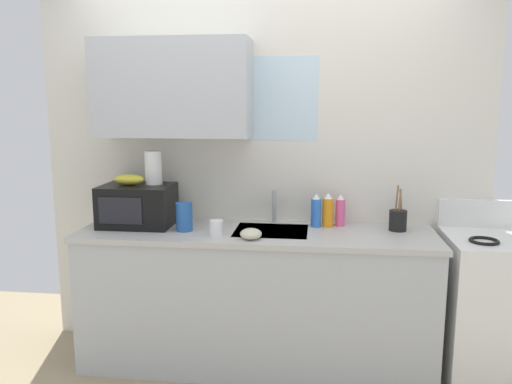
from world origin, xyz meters
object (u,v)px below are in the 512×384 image
object	(u,v)px
microwave	(137,205)
cereal_canister	(184,217)
dish_soap_bottle_orange	(328,211)
small_bowl	(251,234)
stove_range	(493,308)
dish_soap_bottle_blue	(316,211)
mug_white	(217,228)
dish_soap_bottle_pink	(340,211)
utensil_crock	(398,220)
banana_bunch	(129,180)
paper_towel_roll	(153,168)

from	to	relation	value
microwave	cereal_canister	distance (m)	0.36
dish_soap_bottle_orange	small_bowl	world-z (taller)	dish_soap_bottle_orange
stove_range	dish_soap_bottle_blue	size ratio (longest dim) A/B	4.92
mug_white	small_bowl	xyz separation A→B (m)	(0.22, -0.06, -0.02)
dish_soap_bottle_orange	dish_soap_bottle_blue	bearing A→B (deg)	-169.87
dish_soap_bottle_blue	dish_soap_bottle_pink	distance (m)	0.16
cereal_canister	mug_white	bearing A→B (deg)	-21.85
dish_soap_bottle_blue	utensil_crock	world-z (taller)	utensil_crock
cereal_canister	mug_white	xyz separation A→B (m)	(0.22, -0.09, -0.04)
banana_bunch	stove_range	bearing A→B (deg)	-1.15
paper_towel_roll	stove_range	bearing A→B (deg)	-2.56
mug_white	utensil_crock	size ratio (longest dim) A/B	0.33
cereal_canister	stove_range	bearing A→B (deg)	1.60
dish_soap_bottle_blue	cereal_canister	size ratio (longest dim) A/B	1.21
dish_soap_bottle_pink	cereal_canister	world-z (taller)	dish_soap_bottle_pink
dish_soap_bottle_orange	dish_soap_bottle_pink	xyz separation A→B (m)	(0.08, 0.03, -0.01)
utensil_crock	dish_soap_bottle_blue	bearing A→B (deg)	175.71
stove_range	dish_soap_bottle_orange	bearing A→B (deg)	170.59
microwave	stove_range	bearing A→B (deg)	-1.14
microwave	small_bowl	distance (m)	0.83
mug_white	paper_towel_roll	bearing A→B (deg)	152.67
microwave	mug_white	distance (m)	0.60
banana_bunch	paper_towel_roll	bearing A→B (deg)	18.43
utensil_crock	stove_range	bearing A→B (deg)	-11.34
paper_towel_roll	cereal_canister	xyz separation A→B (m)	(0.24, -0.15, -0.29)
cereal_canister	utensil_crock	bearing A→B (deg)	7.22
stove_range	microwave	bearing A→B (deg)	178.86
dish_soap_bottle_blue	small_bowl	xyz separation A→B (m)	(-0.38, -0.36, -0.07)
dish_soap_bottle_pink	dish_soap_bottle_orange	bearing A→B (deg)	-159.75
paper_towel_roll	dish_soap_bottle_orange	size ratio (longest dim) A/B	0.99
banana_bunch	utensil_crock	distance (m)	1.75
paper_towel_roll	banana_bunch	bearing A→B (deg)	-161.57
paper_towel_roll	small_bowl	bearing A→B (deg)	-23.67
dish_soap_bottle_pink	small_bowl	size ratio (longest dim) A/B	1.63
stove_range	dish_soap_bottle_blue	world-z (taller)	dish_soap_bottle_blue
banana_bunch	paper_towel_roll	size ratio (longest dim) A/B	0.91
microwave	dish_soap_bottle_pink	xyz separation A→B (m)	(1.32, 0.15, -0.04)
dish_soap_bottle_pink	banana_bunch	bearing A→B (deg)	-173.67
microwave	small_bowl	xyz separation A→B (m)	(0.78, -0.25, -0.10)
utensil_crock	microwave	bearing A→B (deg)	-177.57
dish_soap_bottle_orange	dish_soap_bottle_pink	world-z (taller)	dish_soap_bottle_orange
cereal_canister	mug_white	distance (m)	0.25
banana_bunch	mug_white	world-z (taller)	banana_bunch
dish_soap_bottle_orange	paper_towel_roll	bearing A→B (deg)	-176.38
microwave	cereal_canister	size ratio (longest dim) A/B	2.53
banana_bunch	mug_white	distance (m)	0.69
microwave	paper_towel_roll	xyz separation A→B (m)	(0.10, 0.05, 0.24)
stove_range	dish_soap_bottle_orange	xyz separation A→B (m)	(-1.02, 0.17, 0.55)
small_bowl	microwave	bearing A→B (deg)	162.44
cereal_canister	utensil_crock	size ratio (longest dim) A/B	0.62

